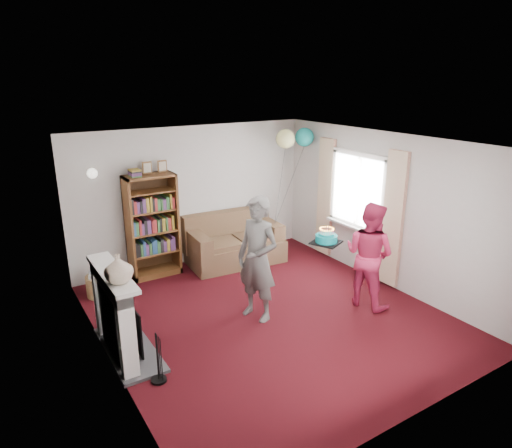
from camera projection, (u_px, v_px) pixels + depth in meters
ground at (269, 315)px, 6.64m from camera, size 5.00×5.00×0.00m
wall_back at (193, 196)px, 8.27m from camera, size 4.50×0.02×2.50m
wall_left at (102, 270)px, 5.11m from camera, size 0.02×5.00×2.50m
wall_right at (386, 210)px, 7.39m from camera, size 0.02×5.00×2.50m
ceiling at (271, 143)px, 5.86m from camera, size 4.50×5.00×0.01m
fireplace at (119, 317)px, 5.58m from camera, size 0.55×1.80×1.12m
window_bay at (357, 205)px, 7.86m from camera, size 0.14×2.02×2.20m
wall_sconce at (92, 173)px, 7.07m from camera, size 0.16×0.23×0.16m
bookcase at (152, 226)px, 7.77m from camera, size 0.84×0.42×1.98m
sofa at (233, 244)px, 8.49m from camera, size 1.72×0.91×0.91m
wicker_basket at (101, 285)px, 7.20m from camera, size 0.44×0.44×0.39m
person_striped at (258, 259)px, 6.34m from camera, size 0.62×0.76×1.79m
person_magenta at (369, 255)px, 6.75m from camera, size 0.78×0.90×1.60m
birthday_cake at (326, 239)px, 6.49m from camera, size 0.38×0.38×0.22m
balloons at (295, 138)px, 8.46m from camera, size 0.94×0.35×1.73m
mantel_vase at (118, 269)px, 5.05m from camera, size 0.40×0.40×0.33m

